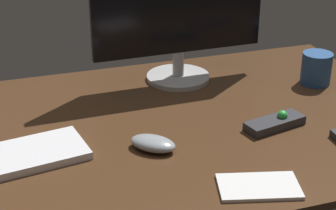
{
  "coord_description": "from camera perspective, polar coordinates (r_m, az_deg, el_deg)",
  "views": [
    {
      "loc": [
        -35.62,
        -119.12,
        67.07
      ],
      "look_at": [
        3.32,
        -1.34,
        8.0
      ],
      "focal_mm": 59.99,
      "sensor_mm": 36.0,
      "label": 1
    }
  ],
  "objects": [
    {
      "name": "desk",
      "position": [
        1.41,
        -1.45,
        -2.53
      ],
      "size": [
        140.0,
        84.0,
        2.0
      ],
      "primitive_type": "cube",
      "color": "#4C301C",
      "rests_on": "ground"
    },
    {
      "name": "monitor",
      "position": [
        1.61,
        1.1,
        9.74
      ],
      "size": [
        50.75,
        18.81,
        41.23
      ],
      "rotation": [
        0.0,
        0.0,
        0.02
      ],
      "color": "silver",
      "rests_on": "desk"
    },
    {
      "name": "keyboard",
      "position": [
        1.29,
        -15.86,
        -5.31
      ],
      "size": [
        36.02,
        19.45,
        1.84
      ],
      "primitive_type": "cube",
      "rotation": [
        0.0,
        0.0,
        0.15
      ],
      "color": "white",
      "rests_on": "desk"
    },
    {
      "name": "media_remote",
      "position": [
        1.42,
        10.84,
        -1.78
      ],
      "size": [
        16.62,
        8.79,
        4.01
      ],
      "rotation": [
        0.0,
        0.0,
        0.22
      ],
      "color": "#2D2D33",
      "rests_on": "desk"
    },
    {
      "name": "notepad",
      "position": [
        1.18,
        9.2,
        -8.18
      ],
      "size": [
        18.6,
        13.67,
        0.77
      ],
      "primitive_type": "cube",
      "rotation": [
        0.0,
        0.0,
        -0.26
      ],
      "color": "white",
      "rests_on": "desk"
    },
    {
      "name": "coffee_mug",
      "position": [
        1.69,
        14.84,
        3.62
      ],
      "size": [
        8.69,
        8.69,
        9.32
      ],
      "primitive_type": "cylinder",
      "color": "#28518C",
      "rests_on": "desk"
    },
    {
      "name": "computer_mouse",
      "position": [
        1.29,
        -1.54,
        -3.92
      ],
      "size": [
        12.43,
        12.22,
        3.15
      ],
      "primitive_type": "ellipsoid",
      "rotation": [
        0.0,
        0.0,
        -0.75
      ],
      "color": "#999EA5",
      "rests_on": "desk"
    }
  ]
}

